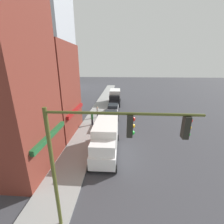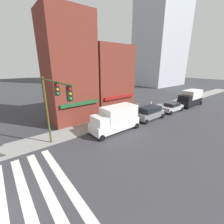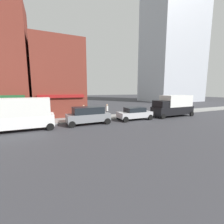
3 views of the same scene
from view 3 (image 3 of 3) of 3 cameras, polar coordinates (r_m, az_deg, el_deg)
name	(u,v)px [view 3 (image 3 of 3)]	position (r m, az deg, el deg)	size (l,w,h in m)	color
storefront_row	(29,71)	(23.06, -29.01, 13.53)	(13.16, 5.30, 14.13)	maroon
box_truck_white	(19,114)	(16.37, -31.90, -0.61)	(6.20, 2.42, 3.04)	white
suv_grey	(88,115)	(16.84, -9.03, -1.15)	(4.74, 2.12, 1.94)	slate
sedan_silver	(135,113)	(19.31, 8.64, -0.50)	(4.42, 2.02, 1.59)	#B7B7BC
box_truck_black	(173,105)	(23.34, 22.21, 2.33)	(6.24, 2.42, 3.04)	black
pedestrian_green_top	(84,112)	(19.39, -10.71, 0.18)	(0.32, 0.32, 1.77)	#23232D
pedestrian_white_shirt	(107,110)	(20.04, -1.92, 0.58)	(0.32, 0.32, 1.77)	#23232D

